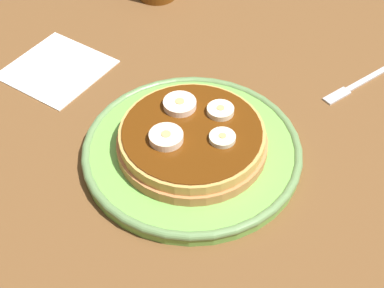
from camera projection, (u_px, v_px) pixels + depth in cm
name	position (u px, v px, depth cm)	size (l,w,h in cm)	color
ground_plane	(192.00, 166.00, 61.93)	(140.00, 140.00, 3.00)	brown
plate	(192.00, 151.00, 60.23)	(22.98, 22.98, 1.60)	#72B74C
pancake_stack	(193.00, 140.00, 58.93)	(15.57, 15.61, 2.52)	#BF7745
banana_slice_0	(180.00, 105.00, 60.29)	(3.48, 3.48, 0.99)	#FDE1C6
banana_slice_1	(221.00, 141.00, 56.78)	(2.66, 2.66, 0.76)	#ECE9C3
banana_slice_2	(166.00, 138.00, 56.88)	(3.43, 3.43, 1.05)	#FEE3BF
banana_slice_3	(220.00, 111.00, 59.71)	(2.83, 2.83, 0.87)	#FBECC2
napkin	(57.00, 68.00, 70.84)	(11.00, 11.00, 0.30)	white
fork	(360.00, 82.00, 68.86)	(11.76, 7.33, 0.50)	silver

